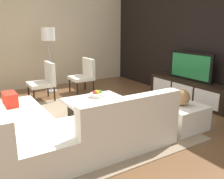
{
  "coord_description": "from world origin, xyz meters",
  "views": [
    {
      "loc": [
        3.6,
        -1.89,
        1.69
      ],
      "look_at": [
        -0.08,
        0.4,
        0.54
      ],
      "focal_mm": 39.04,
      "sensor_mm": 36.0,
      "label": 1
    }
  ],
  "objects_px": {
    "ottoman": "(180,116)",
    "decorative_ball": "(182,97)",
    "television": "(190,66)",
    "sectional_couch": "(59,128)",
    "floor_lamp": "(48,38)",
    "accent_chair_far": "(84,74)",
    "media_console": "(188,91)",
    "fruit_bowl": "(97,94)",
    "accent_chair_near": "(45,79)",
    "coffee_table": "(97,109)"
  },
  "relations": [
    {
      "from": "media_console",
      "to": "coffee_table",
      "type": "distance_m",
      "value": 2.3
    },
    {
      "from": "coffee_table",
      "to": "accent_chair_far",
      "type": "distance_m",
      "value": 2.0
    },
    {
      "from": "accent_chair_near",
      "to": "fruit_bowl",
      "type": "distance_m",
      "value": 1.65
    },
    {
      "from": "television",
      "to": "sectional_couch",
      "type": "xyz_separation_m",
      "value": [
        0.5,
        -3.24,
        -0.53
      ]
    },
    {
      "from": "accent_chair_near",
      "to": "accent_chair_far",
      "type": "relative_size",
      "value": 1.0
    },
    {
      "from": "coffee_table",
      "to": "floor_lamp",
      "type": "relative_size",
      "value": 0.66
    },
    {
      "from": "media_console",
      "to": "decorative_ball",
      "type": "xyz_separation_m",
      "value": [
        0.95,
        -1.27,
        0.28
      ]
    },
    {
      "from": "accent_chair_near",
      "to": "fruit_bowl",
      "type": "bearing_deg",
      "value": 15.27
    },
    {
      "from": "accent_chair_far",
      "to": "fruit_bowl",
      "type": "bearing_deg",
      "value": -22.66
    },
    {
      "from": "coffee_table",
      "to": "fruit_bowl",
      "type": "bearing_deg",
      "value": 150.89
    },
    {
      "from": "media_console",
      "to": "floor_lamp",
      "type": "bearing_deg",
      "value": -136.87
    },
    {
      "from": "ottoman",
      "to": "decorative_ball",
      "type": "distance_m",
      "value": 0.33
    },
    {
      "from": "sectional_couch",
      "to": "coffee_table",
      "type": "bearing_deg",
      "value": 122.41
    },
    {
      "from": "floor_lamp",
      "to": "accent_chair_far",
      "type": "xyz_separation_m",
      "value": [
        0.54,
        0.71,
        -0.89
      ]
    },
    {
      "from": "sectional_couch",
      "to": "accent_chair_near",
      "type": "distance_m",
      "value": 2.42
    },
    {
      "from": "media_console",
      "to": "fruit_bowl",
      "type": "bearing_deg",
      "value": -97.28
    },
    {
      "from": "floor_lamp",
      "to": "fruit_bowl",
      "type": "bearing_deg",
      "value": 4.08
    },
    {
      "from": "television",
      "to": "fruit_bowl",
      "type": "height_order",
      "value": "television"
    },
    {
      "from": "accent_chair_near",
      "to": "ottoman",
      "type": "xyz_separation_m",
      "value": [
        2.8,
        1.44,
        -0.29
      ]
    },
    {
      "from": "fruit_bowl",
      "to": "decorative_ball",
      "type": "relative_size",
      "value": 1.05
    },
    {
      "from": "television",
      "to": "floor_lamp",
      "type": "height_order",
      "value": "floor_lamp"
    },
    {
      "from": "television",
      "to": "ottoman",
      "type": "distance_m",
      "value": 1.7
    },
    {
      "from": "fruit_bowl",
      "to": "accent_chair_far",
      "type": "height_order",
      "value": "accent_chair_far"
    },
    {
      "from": "accent_chair_near",
      "to": "sectional_couch",
      "type": "bearing_deg",
      "value": -15.68
    },
    {
      "from": "accent_chair_near",
      "to": "fruit_bowl",
      "type": "height_order",
      "value": "accent_chair_near"
    },
    {
      "from": "media_console",
      "to": "ottoman",
      "type": "height_order",
      "value": "media_console"
    },
    {
      "from": "accent_chair_far",
      "to": "sectional_couch",
      "type": "bearing_deg",
      "value": -37.5
    },
    {
      "from": "television",
      "to": "accent_chair_near",
      "type": "distance_m",
      "value": 3.3
    },
    {
      "from": "coffee_table",
      "to": "floor_lamp",
      "type": "bearing_deg",
      "value": -178.61
    },
    {
      "from": "floor_lamp",
      "to": "accent_chair_far",
      "type": "distance_m",
      "value": 1.26
    },
    {
      "from": "television",
      "to": "accent_chair_near",
      "type": "xyz_separation_m",
      "value": [
        -1.85,
        -2.71,
        -0.32
      ]
    },
    {
      "from": "floor_lamp",
      "to": "sectional_couch",
      "type": "bearing_deg",
      "value": -16.41
    },
    {
      "from": "accent_chair_near",
      "to": "floor_lamp",
      "type": "xyz_separation_m",
      "value": [
        -0.67,
        0.36,
        0.9
      ]
    },
    {
      "from": "media_console",
      "to": "ottoman",
      "type": "bearing_deg",
      "value": -53.27
    },
    {
      "from": "ottoman",
      "to": "decorative_ball",
      "type": "height_order",
      "value": "decorative_ball"
    },
    {
      "from": "floor_lamp",
      "to": "decorative_ball",
      "type": "distance_m",
      "value": 3.73
    },
    {
      "from": "fruit_bowl",
      "to": "sectional_couch",
      "type": "bearing_deg",
      "value": -53.27
    },
    {
      "from": "fruit_bowl",
      "to": "decorative_ball",
      "type": "xyz_separation_m",
      "value": [
        1.23,
        0.92,
        0.1
      ]
    },
    {
      "from": "sectional_couch",
      "to": "decorative_ball",
      "type": "distance_m",
      "value": 2.04
    },
    {
      "from": "accent_chair_near",
      "to": "decorative_ball",
      "type": "distance_m",
      "value": 3.15
    },
    {
      "from": "television",
      "to": "floor_lamp",
      "type": "distance_m",
      "value": 3.49
    },
    {
      "from": "sectional_couch",
      "to": "floor_lamp",
      "type": "bearing_deg",
      "value": 163.59
    },
    {
      "from": "coffee_table",
      "to": "accent_chair_far",
      "type": "xyz_separation_m",
      "value": [
        -1.87,
        0.65,
        0.29
      ]
    },
    {
      "from": "television",
      "to": "accent_chair_far",
      "type": "relative_size",
      "value": 1.32
    },
    {
      "from": "television",
      "to": "decorative_ball",
      "type": "relative_size",
      "value": 4.31
    },
    {
      "from": "media_console",
      "to": "fruit_bowl",
      "type": "distance_m",
      "value": 2.22
    },
    {
      "from": "fruit_bowl",
      "to": "accent_chair_far",
      "type": "distance_m",
      "value": 1.78
    },
    {
      "from": "television",
      "to": "coffee_table",
      "type": "bearing_deg",
      "value": -92.49
    },
    {
      "from": "sectional_couch",
      "to": "floor_lamp",
      "type": "xyz_separation_m",
      "value": [
        -3.02,
        0.89,
        1.11
      ]
    },
    {
      "from": "media_console",
      "to": "television",
      "type": "xyz_separation_m",
      "value": [
        0.0,
        0.0,
        0.56
      ]
    }
  ]
}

